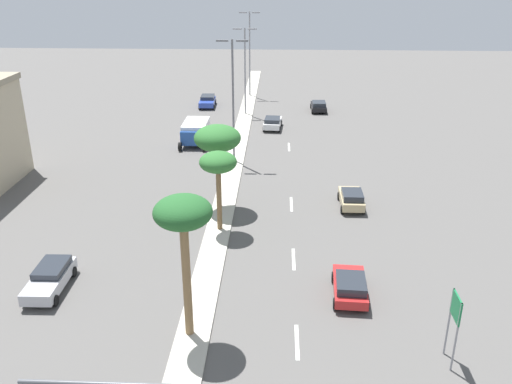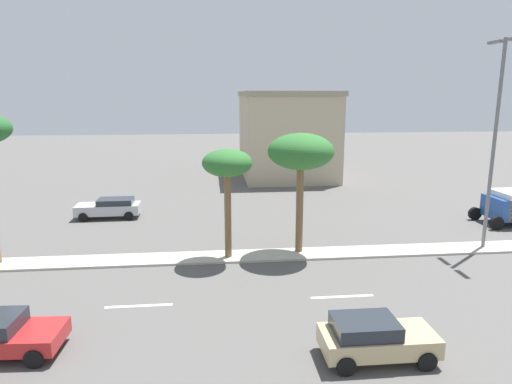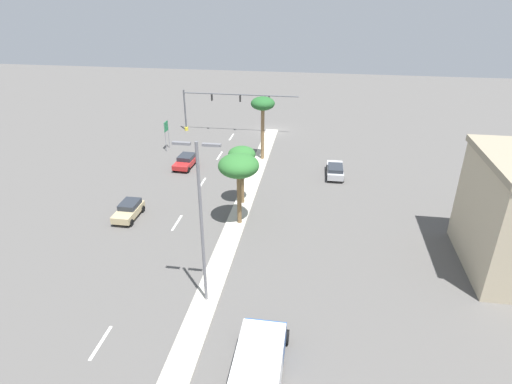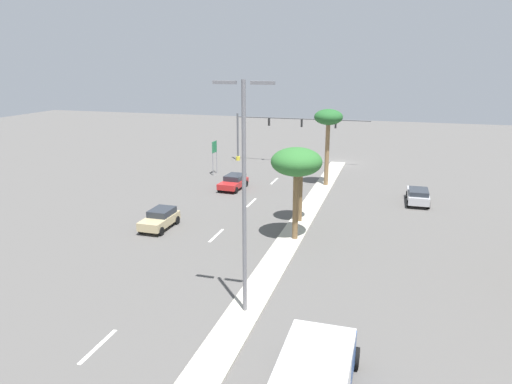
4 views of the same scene
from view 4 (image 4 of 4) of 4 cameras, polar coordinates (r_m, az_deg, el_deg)
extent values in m
plane|color=#565451|center=(29.36, 1.60, -9.61)|extent=(160.00, 160.00, 0.00)
cube|color=#B7B2A3|center=(21.43, -5.50, -19.90)|extent=(1.80, 86.38, 0.12)
cube|color=silver|center=(57.99, 4.04, 3.03)|extent=(0.20, 2.80, 0.01)
cube|color=silver|center=(50.97, 2.21, 1.32)|extent=(0.20, 2.80, 0.01)
cube|color=silver|center=(43.17, -0.57, -1.29)|extent=(0.20, 2.80, 0.01)
cube|color=silver|center=(35.31, -4.78, -5.22)|extent=(0.20, 2.80, 0.01)
cube|color=silver|center=(23.64, -18.40, -17.14)|extent=(0.20, 2.80, 0.01)
cylinder|color=#515459|center=(61.28, -2.20, 6.60)|extent=(0.24, 0.24, 6.05)
cylinder|color=gold|center=(61.77, -2.18, 4.06)|extent=(0.53, 0.53, 0.50)
cylinder|color=#515459|center=(58.82, 5.51, 8.74)|extent=(16.53, 0.16, 0.16)
cube|color=black|center=(59.81, 1.57, 8.38)|extent=(0.20, 0.32, 0.90)
sphere|color=#19D83F|center=(59.96, 1.60, 8.11)|extent=(0.18, 0.18, 0.18)
cube|color=black|center=(58.88, 5.50, 8.21)|extent=(0.20, 0.32, 0.90)
sphere|color=#19D83F|center=(59.04, 5.51, 7.93)|extent=(0.18, 0.18, 0.18)
cube|color=black|center=(58.24, 9.53, 7.99)|extent=(0.20, 0.32, 0.90)
sphere|color=#19D83F|center=(58.39, 9.53, 7.71)|extent=(0.18, 0.18, 0.18)
cylinder|color=gray|center=(54.37, -4.74, 4.21)|extent=(0.10, 0.10, 3.78)
cylinder|color=gray|center=(53.29, -5.20, 3.97)|extent=(0.10, 0.10, 3.78)
cube|color=#19723F|center=(53.60, -5.00, 5.41)|extent=(0.08, 1.32, 1.25)
cylinder|color=olive|center=(48.85, 8.51, 4.55)|extent=(0.43, 0.43, 6.44)
ellipsoid|color=#235B28|center=(48.30, 8.69, 8.88)|extent=(2.84, 2.84, 1.56)
cylinder|color=brown|center=(37.52, 5.32, -0.05)|extent=(0.36, 0.36, 4.66)
ellipsoid|color=#2D6B2D|center=(36.88, 5.42, 4.13)|extent=(2.62, 2.62, 1.44)
cylinder|color=brown|center=(33.66, 4.76, -1.57)|extent=(0.40, 0.40, 4.99)
ellipsoid|color=#2D6B2D|center=(32.88, 4.88, 3.63)|extent=(3.56, 3.56, 1.96)
cylinder|color=slate|center=(22.83, -1.42, -1.23)|extent=(0.20, 0.20, 11.52)
cube|color=slate|center=(21.63, 0.81, 12.96)|extent=(1.10, 0.24, 0.16)
cube|color=slate|center=(22.18, -3.79, 12.99)|extent=(1.10, 0.24, 0.16)
cube|color=tan|center=(37.17, -11.52, -3.38)|extent=(1.74, 3.81, 0.64)
cube|color=#262B33|center=(37.40, -11.22, -2.34)|extent=(1.56, 2.10, 0.48)
cylinder|color=black|center=(35.80, -11.33, -4.64)|extent=(0.22, 0.64, 0.64)
cylinder|color=black|center=(36.58, -13.61, -4.35)|extent=(0.22, 0.64, 0.64)
cylinder|color=black|center=(38.03, -9.46, -3.35)|extent=(0.22, 0.64, 0.64)
cylinder|color=black|center=(38.76, -11.64, -3.10)|extent=(0.22, 0.64, 0.64)
cube|color=red|center=(47.66, -2.77, 1.05)|extent=(2.06, 4.05, 0.56)
cube|color=#262B33|center=(47.98, -2.55, 1.80)|extent=(1.78, 2.27, 0.50)
cylinder|color=black|center=(46.17, -2.42, 0.22)|extent=(0.26, 0.65, 0.64)
cylinder|color=black|center=(46.84, -4.40, 0.41)|extent=(0.26, 0.65, 0.64)
cylinder|color=black|center=(48.66, -1.19, 1.03)|extent=(0.26, 0.65, 0.64)
cylinder|color=black|center=(49.29, -3.09, 1.20)|extent=(0.26, 0.65, 0.64)
cube|color=#B2B2B7|center=(45.36, 18.83, -0.44)|extent=(1.87, 4.47, 0.69)
cube|color=#262B33|center=(44.68, 18.93, 0.04)|extent=(1.66, 2.47, 0.39)
cylinder|color=black|center=(46.89, 17.68, -0.27)|extent=(0.23, 0.64, 0.64)
cylinder|color=black|center=(47.00, 19.74, -0.42)|extent=(0.23, 0.64, 0.64)
cylinder|color=black|center=(43.91, 17.78, -1.33)|extent=(0.23, 0.64, 0.64)
cylinder|color=black|center=(44.02, 19.99, -1.48)|extent=(0.23, 0.64, 0.64)
cube|color=#234C99|center=(19.99, 7.86, -18.97)|extent=(2.49, 2.16, 1.46)
cube|color=silver|center=(18.52, 7.01, -21.37)|extent=(2.49, 4.59, 1.83)
cylinder|color=black|center=(21.70, 4.97, -18.14)|extent=(0.28, 0.90, 0.90)
cylinder|color=black|center=(21.45, 11.87, -18.89)|extent=(0.28, 0.90, 0.90)
camera|label=1|loc=(71.45, 8.07, 19.64)|focal=37.85mm
camera|label=2|loc=(47.42, -23.37, 9.68)|focal=31.74mm
camera|label=3|loc=(7.64, -175.42, 61.76)|focal=29.92mm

